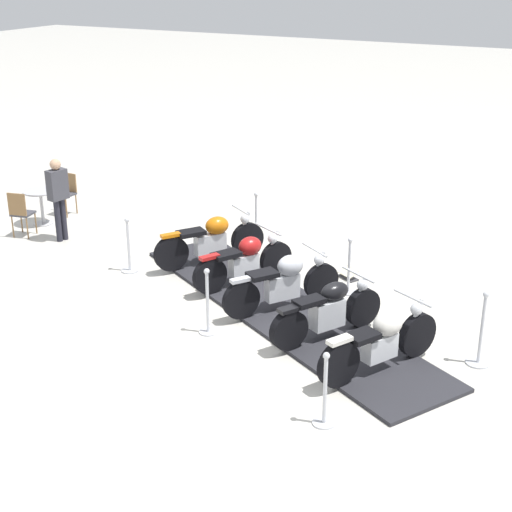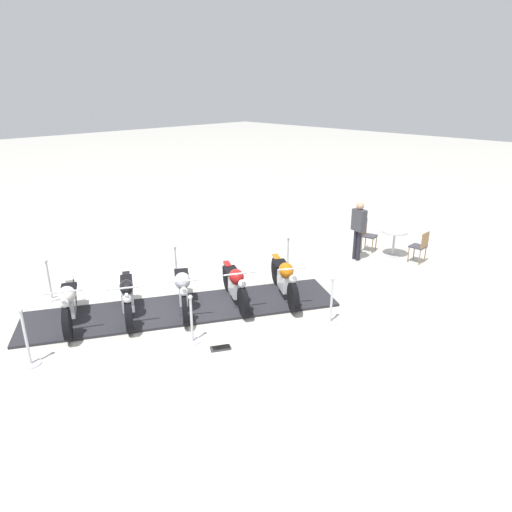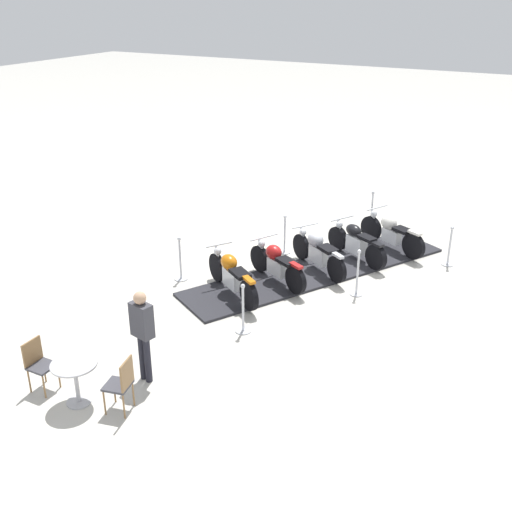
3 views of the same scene
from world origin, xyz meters
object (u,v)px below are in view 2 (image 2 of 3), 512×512
(motorcycle_cream, at_px, (69,303))
(stanchion_left_front, at_px, (50,286))
(motorcycle_chrome, at_px, (183,289))
(cafe_table, at_px, (394,237))
(stanchion_left_mid, at_px, (176,271))
(stanchion_right_rear, at_px, (331,307))
(stanchion_right_front, at_px, (28,348))
(cafe_chair_near_table, at_px, (421,245))
(bystander_person, at_px, (359,226))
(motorcycle_maroon, at_px, (235,284))
(stanchion_left_rear, at_px, (288,262))
(stanchion_right_mid, at_px, (192,327))
(cafe_chair_across_table, at_px, (367,233))
(motorcycle_copper, at_px, (285,278))
(motorcycle_black, at_px, (128,297))
(info_placard, at_px, (220,346))

(motorcycle_cream, xyz_separation_m, stanchion_left_front, (-1.54, 0.21, -0.16))
(motorcycle_chrome, height_order, cafe_table, motorcycle_chrome)
(stanchion_left_mid, distance_m, stanchion_right_rear, 4.08)
(stanchion_right_front, bearing_deg, cafe_chair_near_table, 75.22)
(cafe_chair_near_table, bearing_deg, bystander_person, 36.60)
(motorcycle_cream, bearing_deg, cafe_table, 100.29)
(cafe_chair_near_table, bearing_deg, stanchion_right_front, 75.18)
(cafe_chair_near_table, height_order, bystander_person, bystander_person)
(motorcycle_maroon, distance_m, bystander_person, 4.52)
(motorcycle_maroon, height_order, stanchion_left_rear, stanchion_left_rear)
(motorcycle_cream, relative_size, stanchion_right_mid, 1.92)
(cafe_chair_near_table, height_order, cafe_chair_across_table, cafe_chair_across_table)
(motorcycle_maroon, bearing_deg, bystander_person, 113.55)
(stanchion_left_mid, distance_m, bystander_person, 5.31)
(motorcycle_copper, xyz_separation_m, bystander_person, (-0.27, 3.44, 0.50))
(stanchion_right_mid, bearing_deg, motorcycle_copper, 90.38)
(stanchion_right_front, distance_m, cafe_table, 9.98)
(motorcycle_chrome, height_order, cafe_chair_across_table, motorcycle_chrome)
(stanchion_right_rear, relative_size, stanchion_left_rear, 1.02)
(stanchion_right_rear, distance_m, stanchion_right_front, 5.92)
(stanchion_left_mid, relative_size, stanchion_right_front, 0.95)
(stanchion_left_front, distance_m, stanchion_right_mid, 4.08)
(stanchion_left_mid, bearing_deg, motorcycle_chrome, -29.64)
(motorcycle_maroon, xyz_separation_m, stanchion_left_rear, (-0.38, 2.25, -0.18))
(motorcycle_copper, height_order, stanchion_left_rear, stanchion_left_rear)
(motorcycle_chrome, height_order, stanchion_left_front, stanchion_left_front)
(motorcycle_cream, distance_m, bystander_person, 7.89)
(cafe_chair_across_table, height_order, bystander_person, bystander_person)
(cafe_table, bearing_deg, motorcycle_black, -105.42)
(motorcycle_black, relative_size, bystander_person, 1.07)
(stanchion_left_rear, bearing_deg, cafe_chair_near_table, 57.19)
(motorcycle_copper, bearing_deg, stanchion_left_rear, 162.28)
(stanchion_right_mid, distance_m, info_placard, 0.68)
(stanchion_right_front, bearing_deg, motorcycle_black, 98.41)
(stanchion_left_front, distance_m, info_placard, 4.72)
(stanchion_left_rear, height_order, cafe_table, stanchion_left_rear)
(motorcycle_chrome, distance_m, motorcycle_maroon, 1.20)
(stanchion_right_front, bearing_deg, stanchion_left_mid, 103.95)
(stanchion_left_rear, bearing_deg, bystander_person, 72.55)
(stanchion_left_rear, xyz_separation_m, info_placard, (1.57, -3.74, -0.28))
(stanchion_left_mid, relative_size, info_placard, 2.50)
(stanchion_right_mid, bearing_deg, motorcycle_chrome, 150.59)
(motorcycle_chrome, xyz_separation_m, cafe_chair_near_table, (2.32, 6.57, -0.01))
(stanchion_left_mid, distance_m, cafe_chair_across_table, 6.01)
(motorcycle_black, height_order, motorcycle_maroon, motorcycle_maroon)
(stanchion_left_mid, bearing_deg, motorcycle_maroon, 10.22)
(motorcycle_cream, xyz_separation_m, stanchion_right_mid, (2.37, 1.40, -0.19))
(motorcycle_copper, bearing_deg, stanchion_left_front, -100.84)
(motorcycle_copper, distance_m, cafe_table, 4.51)
(motorcycle_chrome, distance_m, stanchion_left_rear, 3.30)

